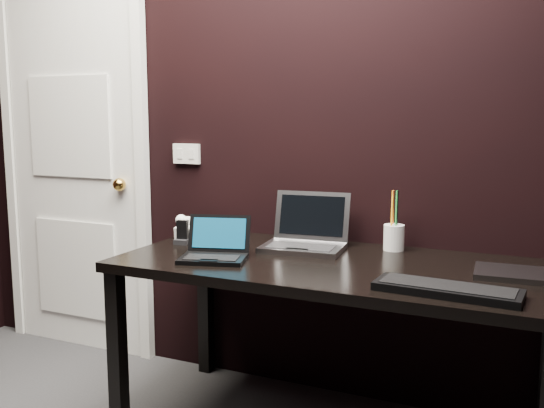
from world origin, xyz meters
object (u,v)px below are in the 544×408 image
at_px(desk, 333,281).
at_px(netbook, 215,251).
at_px(mobile_phone, 182,235).
at_px(pen_cup, 394,236).
at_px(ext_keyboard, 447,289).
at_px(door, 74,164).
at_px(closed_laptop, 518,274).
at_px(silver_laptop, 305,239).
at_px(desk_phone, 200,229).

height_order(desk, netbook, netbook).
distance_m(mobile_phone, pen_cup, 0.94).
bearing_deg(ext_keyboard, door, 163.37).
bearing_deg(closed_laptop, silver_laptop, 172.58).
height_order(desk, pen_cup, pen_cup).
bearing_deg(pen_cup, desk_phone, -172.98).
relative_size(desk, silver_laptop, 4.61).
bearing_deg(closed_laptop, netbook, -168.98).
xyz_separation_m(desk, closed_laptop, (0.67, 0.06, 0.09)).
bearing_deg(ext_keyboard, closed_laptop, 58.22).
bearing_deg(pen_cup, desk, -119.05).
distance_m(netbook, closed_laptop, 1.14).
bearing_deg(desk_phone, netbook, -51.21).
bearing_deg(mobile_phone, desk, -2.85).
distance_m(netbook, desk_phone, 0.45).
distance_m(closed_laptop, desk_phone, 1.41).
distance_m(netbook, silver_laptop, 0.42).
xyz_separation_m(ext_keyboard, desk_phone, (-1.21, 0.45, 0.03)).
height_order(netbook, desk_phone, netbook).
bearing_deg(mobile_phone, door, 159.80).
distance_m(desk, mobile_phone, 0.74).
distance_m(desk, closed_laptop, 0.68).
height_order(door, closed_laptop, door).
xyz_separation_m(ext_keyboard, mobile_phone, (-1.20, 0.30, 0.03)).
height_order(ext_keyboard, desk_phone, desk_phone).
relative_size(door, desk_phone, 8.82).
height_order(desk, desk_phone, desk_phone).
height_order(silver_laptop, desk_phone, silver_laptop).
bearing_deg(ext_keyboard, desk, 151.40).
bearing_deg(door, netbook, -23.94).
distance_m(door, desk_phone, 0.97).
relative_size(desk, ext_keyboard, 3.59).
relative_size(door, mobile_phone, 20.19).
relative_size(desk, closed_laptop, 5.52).
relative_size(ext_keyboard, closed_laptop, 1.54).
relative_size(door, pen_cup, 8.25).
bearing_deg(desk, door, 167.18).
bearing_deg(silver_laptop, door, 172.11).
bearing_deg(desk_phone, closed_laptop, -5.38).
bearing_deg(silver_laptop, netbook, -128.16).
relative_size(door, netbook, 6.89).
height_order(netbook, pen_cup, pen_cup).
xyz_separation_m(netbook, closed_laptop, (1.12, 0.22, -0.02)).
bearing_deg(mobile_phone, silver_laptop, 14.19).
bearing_deg(desk_phone, desk, -14.80).
distance_m(door, desk, 1.73).
distance_m(desk, pen_cup, 0.37).
height_order(closed_laptop, mobile_phone, mobile_phone).
bearing_deg(netbook, mobile_phone, 145.24).
height_order(desk, silver_laptop, silver_laptop).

